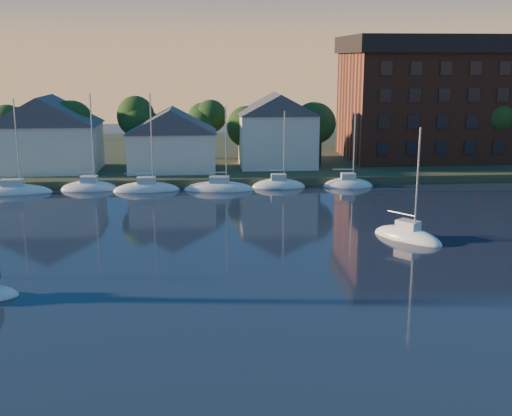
{
  "coord_description": "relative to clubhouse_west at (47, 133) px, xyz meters",
  "views": [
    {
      "loc": [
        -2.28,
        -26.48,
        15.26
      ],
      "look_at": [
        1.92,
        22.0,
        3.88
      ],
      "focal_mm": 45.0,
      "sensor_mm": 36.0,
      "label": 1
    }
  ],
  "objects": [
    {
      "name": "clubhouse_centre",
      "position": [
        16.0,
        -1.0,
        -0.8
      ],
      "size": [
        11.55,
        8.4,
        8.08
      ],
      "color": "beige",
      "rests_on": "shoreline_land"
    },
    {
      "name": "ground",
      "position": [
        22.0,
        -58.0,
        -5.93
      ],
      "size": [
        260.0,
        260.0,
        0.0
      ],
      "primitive_type": "plane",
      "color": "black",
      "rests_on": "ground"
    },
    {
      "name": "moored_fleet",
      "position": [
        10.0,
        -9.0,
        -5.83
      ],
      "size": [
        63.5,
        2.4,
        12.05
      ],
      "color": "white",
      "rests_on": "ground"
    },
    {
      "name": "clubhouse_east",
      "position": [
        30.0,
        1.0,
        0.07
      ],
      "size": [
        10.5,
        8.4,
        9.8
      ],
      "color": "beige",
      "rests_on": "shoreline_land"
    },
    {
      "name": "wooden_dock",
      "position": [
        22.0,
        -6.0,
        -5.93
      ],
      "size": [
        120.0,
        3.0,
        1.0
      ],
      "primitive_type": "cube",
      "color": "brown",
      "rests_on": "ground"
    },
    {
      "name": "condo_block",
      "position": [
        56.0,
        6.95,
        3.86
      ],
      "size": [
        31.0,
        17.0,
        17.4
      ],
      "color": "brown",
      "rests_on": "shoreline_land"
    },
    {
      "name": "drifting_sailboat_right",
      "position": [
        37.41,
        -32.37,
        -5.84
      ],
      "size": [
        5.94,
        6.68,
        10.83
      ],
      "rotation": [
        0.0,
        0.0,
        -0.9
      ],
      "color": "white",
      "rests_on": "ground"
    },
    {
      "name": "tree_line",
      "position": [
        24.0,
        5.0,
        1.24
      ],
      "size": [
        93.4,
        5.4,
        8.9
      ],
      "color": "#3B261B",
      "rests_on": "shoreline_land"
    },
    {
      "name": "clubhouse_west",
      "position": [
        0.0,
        0.0,
        0.0
      ],
      "size": [
        13.65,
        9.45,
        9.64
      ],
      "color": "beige",
      "rests_on": "shoreline_land"
    },
    {
      "name": "shoreline_land",
      "position": [
        22.0,
        17.0,
        -5.93
      ],
      "size": [
        160.0,
        50.0,
        2.0
      ],
      "primitive_type": "cube",
      "color": "#343C23",
      "rests_on": "ground"
    }
  ]
}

